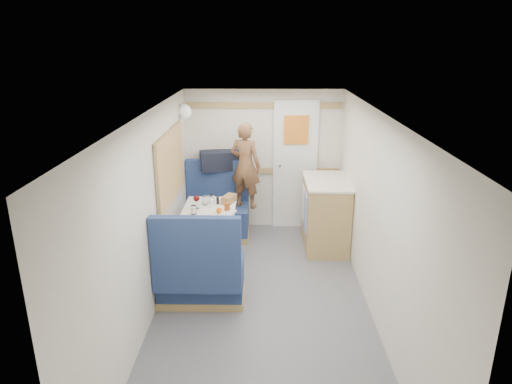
{
  "coord_description": "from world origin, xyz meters",
  "views": [
    {
      "loc": [
        0.0,
        -4.07,
        2.64
      ],
      "look_at": [
        -0.08,
        0.9,
        0.97
      ],
      "focal_mm": 32.0,
      "sensor_mm": 36.0,
      "label": 1
    }
  ],
  "objects_px": {
    "duffel_bag": "(220,160)",
    "bread_loaf": "(229,199)",
    "bench_far": "(217,215)",
    "bench_near": "(200,276)",
    "salt_grinder": "(211,203)",
    "tumbler_left": "(193,210)",
    "cheese_block": "(216,217)",
    "dinette_table": "(209,221)",
    "orange_fruit": "(219,210)",
    "dome_light": "(184,112)",
    "tray": "(220,215)",
    "pepper_grinder": "(218,200)",
    "tumbler_mid": "(205,200)",
    "wine_glass": "(196,199)",
    "person": "(245,166)",
    "galley_counter": "(325,213)",
    "beer_glass": "(227,207)",
    "tumbler_right": "(211,199)"
  },
  "relations": [
    {
      "from": "tumbler_mid",
      "to": "beer_glass",
      "type": "distance_m",
      "value": 0.36
    },
    {
      "from": "tray",
      "to": "wine_glass",
      "type": "bearing_deg",
      "value": 145.35
    },
    {
      "from": "pepper_grinder",
      "to": "tumbler_mid",
      "type": "bearing_deg",
      "value": -169.11
    },
    {
      "from": "duffel_bag",
      "to": "salt_grinder",
      "type": "xyz_separation_m",
      "value": [
        -0.01,
        -1.04,
        -0.26
      ]
    },
    {
      "from": "duffel_bag",
      "to": "tumbler_mid",
      "type": "distance_m",
      "value": 1.0
    },
    {
      "from": "duffel_bag",
      "to": "beer_glass",
      "type": "bearing_deg",
      "value": -94.86
    },
    {
      "from": "tumbler_right",
      "to": "bench_near",
      "type": "bearing_deg",
      "value": -90.43
    },
    {
      "from": "bench_near",
      "to": "wine_glass",
      "type": "bearing_deg",
      "value": 99.31
    },
    {
      "from": "dinette_table",
      "to": "orange_fruit",
      "type": "bearing_deg",
      "value": -50.25
    },
    {
      "from": "dome_light",
      "to": "person",
      "type": "height_order",
      "value": "dome_light"
    },
    {
      "from": "bench_near",
      "to": "tray",
      "type": "height_order",
      "value": "bench_near"
    },
    {
      "from": "tumbler_mid",
      "to": "dome_light",
      "type": "bearing_deg",
      "value": 115.55
    },
    {
      "from": "cheese_block",
      "to": "tumbler_right",
      "type": "height_order",
      "value": "tumbler_right"
    },
    {
      "from": "dome_light",
      "to": "pepper_grinder",
      "type": "distance_m",
      "value": 1.28
    },
    {
      "from": "tray",
      "to": "orange_fruit",
      "type": "height_order",
      "value": "orange_fruit"
    },
    {
      "from": "dinette_table",
      "to": "orange_fruit",
      "type": "relative_size",
      "value": 13.48
    },
    {
      "from": "duffel_bag",
      "to": "cheese_block",
      "type": "height_order",
      "value": "duffel_bag"
    },
    {
      "from": "orange_fruit",
      "to": "tray",
      "type": "bearing_deg",
      "value": -59.53
    },
    {
      "from": "tumbler_left",
      "to": "bread_loaf",
      "type": "distance_m",
      "value": 0.55
    },
    {
      "from": "wine_glass",
      "to": "beer_glass",
      "type": "xyz_separation_m",
      "value": [
        0.37,
        -0.08,
        -0.07
      ]
    },
    {
      "from": "bench_far",
      "to": "tray",
      "type": "relative_size",
      "value": 2.99
    },
    {
      "from": "salt_grinder",
      "to": "bench_near",
      "type": "bearing_deg",
      "value": -91.55
    },
    {
      "from": "bench_near",
      "to": "tray",
      "type": "xyz_separation_m",
      "value": [
        0.16,
        0.67,
        0.43
      ]
    },
    {
      "from": "tumbler_left",
      "to": "duffel_bag",
      "type": "bearing_deg",
      "value": 81.24
    },
    {
      "from": "bench_far",
      "to": "orange_fruit",
      "type": "xyz_separation_m",
      "value": [
        0.14,
        -1.04,
        0.47
      ]
    },
    {
      "from": "dome_light",
      "to": "bread_loaf",
      "type": "relative_size",
      "value": 0.92
    },
    {
      "from": "bench_near",
      "to": "pepper_grinder",
      "type": "height_order",
      "value": "bench_near"
    },
    {
      "from": "bench_far",
      "to": "dome_light",
      "type": "distance_m",
      "value": 1.5
    },
    {
      "from": "salt_grinder",
      "to": "bench_far",
      "type": "bearing_deg",
      "value": 91.84
    },
    {
      "from": "bench_far",
      "to": "bench_near",
      "type": "distance_m",
      "value": 1.73
    },
    {
      "from": "dome_light",
      "to": "tray",
      "type": "relative_size",
      "value": 0.57
    },
    {
      "from": "tumbler_right",
      "to": "pepper_grinder",
      "type": "xyz_separation_m",
      "value": [
        0.08,
        -0.04,
        -0.01
      ]
    },
    {
      "from": "tumbler_left",
      "to": "salt_grinder",
      "type": "bearing_deg",
      "value": 52.06
    },
    {
      "from": "bench_near",
      "to": "bread_loaf",
      "type": "distance_m",
      "value": 1.22
    },
    {
      "from": "bench_far",
      "to": "duffel_bag",
      "type": "xyz_separation_m",
      "value": [
        0.04,
        0.26,
        0.73
      ]
    },
    {
      "from": "duffel_bag",
      "to": "tumbler_right",
      "type": "distance_m",
      "value": 0.93
    },
    {
      "from": "dinette_table",
      "to": "tumbler_mid",
      "type": "bearing_deg",
      "value": 110.51
    },
    {
      "from": "galley_counter",
      "to": "bread_loaf",
      "type": "xyz_separation_m",
      "value": [
        -1.24,
        -0.31,
        0.3
      ]
    },
    {
      "from": "duffel_bag",
      "to": "orange_fruit",
      "type": "height_order",
      "value": "duffel_bag"
    },
    {
      "from": "bread_loaf",
      "to": "bench_near",
      "type": "bearing_deg",
      "value": -101.49
    },
    {
      "from": "person",
      "to": "salt_grinder",
      "type": "height_order",
      "value": "person"
    },
    {
      "from": "tray",
      "to": "pepper_grinder",
      "type": "xyz_separation_m",
      "value": [
        -0.07,
        0.38,
        0.04
      ]
    },
    {
      "from": "tumbler_left",
      "to": "pepper_grinder",
      "type": "relative_size",
      "value": 1.15
    },
    {
      "from": "bench_near",
      "to": "cheese_block",
      "type": "distance_m",
      "value": 0.7
    },
    {
      "from": "tumbler_left",
      "to": "pepper_grinder",
      "type": "height_order",
      "value": "tumbler_left"
    },
    {
      "from": "dome_light",
      "to": "salt_grinder",
      "type": "height_order",
      "value": "dome_light"
    },
    {
      "from": "tumbler_left",
      "to": "cheese_block",
      "type": "bearing_deg",
      "value": -33.11
    },
    {
      "from": "duffel_bag",
      "to": "bread_loaf",
      "type": "bearing_deg",
      "value": -91.8
    },
    {
      "from": "bread_loaf",
      "to": "orange_fruit",
      "type": "bearing_deg",
      "value": -101.32
    },
    {
      "from": "dome_light",
      "to": "person",
      "type": "xyz_separation_m",
      "value": [
        0.8,
        -0.02,
        -0.72
      ]
    }
  ]
}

